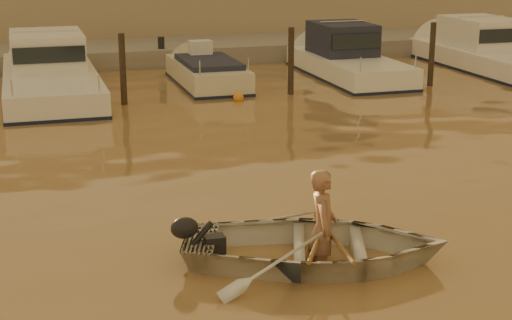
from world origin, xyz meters
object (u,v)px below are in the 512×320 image
object	(u,v)px
moored_boat_5	(491,52)
moored_boat_4	(349,59)
moored_boat_2	(50,73)
person	(323,227)
dinghy	(316,246)
moored_boat_3	(207,78)

from	to	relation	value
moored_boat_5	moored_boat_4	bearing A→B (deg)	180.00
moored_boat_4	moored_boat_2	bearing A→B (deg)	180.00
person	moored_boat_5	bearing A→B (deg)	-21.18
person	moored_boat_5	xyz separation A→B (m)	(12.04, 14.27, 0.06)
dinghy	moored_boat_4	bearing A→B (deg)	-6.09
moored_boat_2	moored_boat_5	size ratio (longest dim) A/B	1.05
dinghy	person	distance (m)	0.30
dinghy	moored_boat_5	bearing A→B (deg)	-21.46
moored_boat_5	moored_boat_2	bearing A→B (deg)	180.00
dinghy	moored_boat_3	distance (m)	14.34
moored_boat_3	moored_boat_5	distance (m)	10.37
moored_boat_4	moored_boat_5	distance (m)	5.47
moored_boat_3	moored_boat_5	xyz separation A→B (m)	(10.36, 0.00, 0.40)
person	moored_boat_2	bearing A→B (deg)	31.56
moored_boat_2	moored_boat_4	bearing A→B (deg)	0.00
moored_boat_3	moored_boat_5	world-z (taller)	moored_boat_5
moored_boat_4	moored_boat_5	world-z (taller)	same
dinghy	moored_boat_2	world-z (taller)	moored_boat_2
dinghy	person	xyz separation A→B (m)	(0.09, -0.03, 0.29)
person	moored_boat_2	xyz separation A→B (m)	(-3.18, 14.27, 0.06)
person	moored_boat_3	bearing A→B (deg)	12.27
moored_boat_4	moored_boat_3	bearing A→B (deg)	180.00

